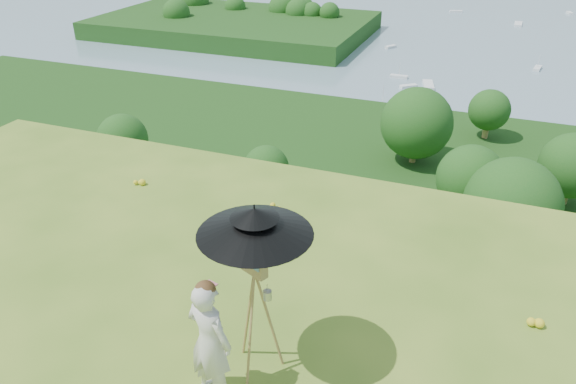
% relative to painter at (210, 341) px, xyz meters
% --- Properties ---
extents(forest_slope, '(140.00, 56.00, 22.00)m').
position_rel_painter_xyz_m(forest_slope, '(-1.54, 33.84, -29.76)').
color(forest_slope, '#1B3B10').
rests_on(forest_slope, bay_water).
extents(shoreline_tier, '(170.00, 28.00, 8.00)m').
position_rel_painter_xyz_m(shoreline_tier, '(-1.54, 73.84, -36.76)').
color(shoreline_tier, '#72665B').
rests_on(shoreline_tier, bay_water).
extents(bay_water, '(700.00, 700.00, 0.00)m').
position_rel_painter_xyz_m(bay_water, '(-1.54, 238.84, -34.76)').
color(bay_water, slate).
rests_on(bay_water, ground).
extents(peninsula, '(90.00, 60.00, 12.00)m').
position_rel_painter_xyz_m(peninsula, '(-76.54, 153.84, -29.76)').
color(peninsula, '#1B3B10').
rests_on(peninsula, bay_water).
extents(slope_trees, '(110.00, 50.00, 6.00)m').
position_rel_painter_xyz_m(slope_trees, '(-1.54, 33.84, -15.76)').
color(slope_trees, '#195118').
rests_on(slope_trees, forest_slope).
extents(harbor_town, '(110.00, 22.00, 5.00)m').
position_rel_painter_xyz_m(harbor_town, '(-1.54, 73.84, -30.26)').
color(harbor_town, beige).
rests_on(harbor_town, shoreline_tier).
extents(moored_boats, '(140.00, 140.00, 0.70)m').
position_rel_painter_xyz_m(moored_boats, '(-14.04, 159.84, -34.41)').
color(moored_boats, white).
rests_on(moored_boats, bay_water).
extents(painter, '(0.63, 0.49, 1.52)m').
position_rel_painter_xyz_m(painter, '(0.00, 0.00, 0.00)').
color(painter, beige).
rests_on(painter, ground).
extents(field_easel, '(0.85, 0.85, 1.70)m').
position_rel_painter_xyz_m(field_easel, '(0.30, 0.53, 0.09)').
color(field_easel, '#9F7842').
rests_on(field_easel, ground).
extents(sun_umbrella, '(1.44, 1.44, 0.80)m').
position_rel_painter_xyz_m(sun_umbrella, '(0.31, 0.56, 1.04)').
color(sun_umbrella, black).
rests_on(sun_umbrella, field_easel).
extents(painter_cap, '(0.27, 0.30, 0.10)m').
position_rel_painter_xyz_m(painter_cap, '(0.00, 0.00, 0.72)').
color(painter_cap, '#DC7880').
rests_on(painter_cap, painter).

